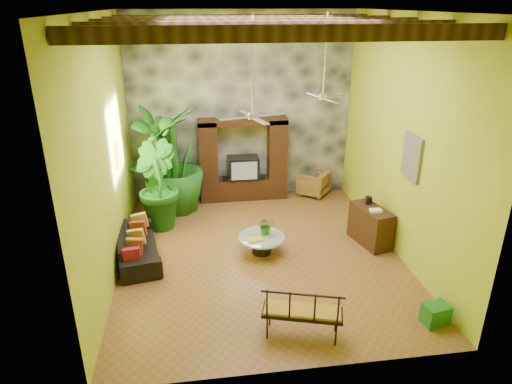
{
  "coord_description": "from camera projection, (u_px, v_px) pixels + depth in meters",
  "views": [
    {
      "loc": [
        -1.32,
        -8.7,
        5.16
      ],
      "look_at": [
        -0.06,
        0.2,
        1.4
      ],
      "focal_mm": 32.0,
      "sensor_mm": 36.0,
      "label": 1
    }
  ],
  "objects": [
    {
      "name": "ceiling_fan_front",
      "position": [
        253.0,
        105.0,
        8.4
      ],
      "size": [
        1.28,
        1.28,
        1.86
      ],
      "color": "#ABACB0",
      "rests_on": "ceiling"
    },
    {
      "name": "right_wall",
      "position": [
        402.0,
        139.0,
        9.53
      ],
      "size": [
        0.02,
        7.0,
        5.0
      ],
      "primitive_type": "cube",
      "color": "#AABD2A",
      "rests_on": "ground"
    },
    {
      "name": "tall_plant_b",
      "position": [
        156.0,
        185.0,
        10.97
      ],
      "size": [
        1.47,
        1.52,
        2.16
      ],
      "primitive_type": "imported",
      "rotation": [
        0.0,
        0.0,
        2.18
      ],
      "color": "#1A6620",
      "rests_on": "ground"
    },
    {
      "name": "centerpiece_plant",
      "position": [
        266.0,
        225.0,
        10.05
      ],
      "size": [
        0.37,
        0.32,
        0.4
      ],
      "primitive_type": "imported",
      "rotation": [
        0.0,
        0.0,
        0.02
      ],
      "color": "#246C1C",
      "rests_on": "coffee_table"
    },
    {
      "name": "stone_accent_wall",
      "position": [
        241.0,
        108.0,
        12.29
      ],
      "size": [
        5.98,
        0.1,
        4.98
      ],
      "primitive_type": "cube",
      "color": "#313438",
      "rests_on": "ground"
    },
    {
      "name": "side_console",
      "position": [
        370.0,
        226.0,
        10.4
      ],
      "size": [
        0.75,
        1.19,
        0.88
      ],
      "primitive_type": "cube",
      "rotation": [
        0.0,
        0.0,
        0.25
      ],
      "color": "#392312",
      "rests_on": "ground"
    },
    {
      "name": "tall_plant_a",
      "position": [
        158.0,
        159.0,
        11.88
      ],
      "size": [
        1.61,
        1.75,
        2.76
      ],
      "primitive_type": "imported",
      "rotation": [
        0.0,
        0.0,
        1.0
      ],
      "color": "#20671B",
      "rests_on": "ground"
    },
    {
      "name": "left_wall",
      "position": [
        106.0,
        152.0,
        8.75
      ],
      "size": [
        0.02,
        7.0,
        5.0
      ],
      "primitive_type": "cube",
      "color": "#AABD2A",
      "rests_on": "ground"
    },
    {
      "name": "ceiling",
      "position": [
        261.0,
        11.0,
        8.18
      ],
      "size": [
        6.0,
        7.0,
        0.02
      ],
      "primitive_type": "cube",
      "color": "silver",
      "rests_on": "back_wall"
    },
    {
      "name": "tall_plant_c",
      "position": [
        174.0,
        161.0,
        11.77
      ],
      "size": [
        1.83,
        1.83,
        2.72
      ],
      "primitive_type": "imported",
      "rotation": [
        0.0,
        0.0,
        4.48
      ],
      "color": "#1D6019",
      "rests_on": "ground"
    },
    {
      "name": "coffee_table",
      "position": [
        262.0,
        242.0,
        10.05
      ],
      "size": [
        1.02,
        1.02,
        0.4
      ],
      "rotation": [
        0.0,
        0.0,
        -0.01
      ],
      "color": "black",
      "rests_on": "ground"
    },
    {
      "name": "wall_art_painting",
      "position": [
        412.0,
        157.0,
        9.06
      ],
      "size": [
        0.06,
        0.7,
        0.9
      ],
      "primitive_type": "cube",
      "color": "teal",
      "rests_on": "right_wall"
    },
    {
      "name": "green_bin",
      "position": [
        435.0,
        314.0,
        7.85
      ],
      "size": [
        0.48,
        0.39,
        0.37
      ],
      "primitive_type": "cube",
      "rotation": [
        0.0,
        0.0,
        0.17
      ],
      "color": "#1F7430",
      "rests_on": "ground"
    },
    {
      "name": "ceiling_fan_back",
      "position": [
        324.0,
        88.0,
        10.1
      ],
      "size": [
        1.28,
        1.28,
        1.86
      ],
      "color": "#ABACB0",
      "rests_on": "ceiling"
    },
    {
      "name": "sofa",
      "position": [
        137.0,
        245.0,
        9.85
      ],
      "size": [
        1.18,
        2.22,
        0.62
      ],
      "primitive_type": "imported",
      "rotation": [
        0.0,
        0.0,
        1.75
      ],
      "color": "black",
      "rests_on": "ground"
    },
    {
      "name": "wicker_armchair",
      "position": [
        313.0,
        183.0,
        13.07
      ],
      "size": [
        1.07,
        1.07,
        0.7
      ],
      "primitive_type": "imported",
      "rotation": [
        0.0,
        0.0,
        4.04
      ],
      "color": "olive",
      "rests_on": "ground"
    },
    {
      "name": "ceiling_beams",
      "position": [
        261.0,
        24.0,
        8.26
      ],
      "size": [
        5.95,
        5.36,
        0.22
      ],
      "color": "#3A2212",
      "rests_on": "ceiling"
    },
    {
      "name": "back_wall",
      "position": [
        241.0,
        108.0,
        12.34
      ],
      "size": [
        6.0,
        0.02,
        5.0
      ],
      "primitive_type": "cube",
      "color": "#AABD2A",
      "rests_on": "ground"
    },
    {
      "name": "wall_art_mask",
      "position": [
        118.0,
        155.0,
        9.83
      ],
      "size": [
        0.06,
        0.32,
        0.55
      ],
      "primitive_type": "cube",
      "color": "gold",
      "rests_on": "left_wall"
    },
    {
      "name": "iron_bench",
      "position": [
        304.0,
        310.0,
        7.36
      ],
      "size": [
        1.38,
        0.84,
        0.57
      ],
      "rotation": [
        0.0,
        0.0,
        -0.29
      ],
      "color": "black",
      "rests_on": "ground"
    },
    {
      "name": "entertainment_center",
      "position": [
        243.0,
        166.0,
        12.6
      ],
      "size": [
        2.4,
        0.55,
        2.3
      ],
      "color": "#331E0E",
      "rests_on": "ground"
    },
    {
      "name": "yellow_tray",
      "position": [
        255.0,
        239.0,
        9.84
      ],
      "size": [
        0.34,
        0.27,
        0.03
      ],
      "primitive_type": "cube",
      "rotation": [
        0.0,
        0.0,
        0.19
      ],
      "color": "gold",
      "rests_on": "coffee_table"
    },
    {
      "name": "ground",
      "position": [
        260.0,
        253.0,
        10.11
      ],
      "size": [
        7.0,
        7.0,
        0.0
      ],
      "primitive_type": "plane",
      "color": "brown",
      "rests_on": "ground"
    }
  ]
}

